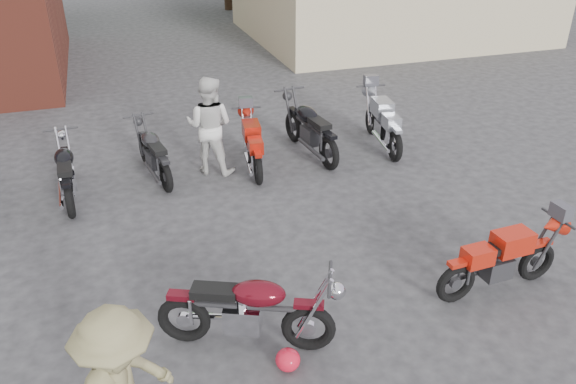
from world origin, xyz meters
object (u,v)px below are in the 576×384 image
object	(u,v)px
vintage_motorcycle	(248,306)
helmet	(288,360)
row_bike_5	(310,125)
person_light	(210,126)
row_bike_2	(66,169)
row_bike_6	(383,120)
row_bike_3	(153,150)
row_bike_4	(252,142)
sportbike	(503,257)

from	to	relation	value
vintage_motorcycle	helmet	bearing A→B (deg)	-34.36
helmet	row_bike_5	xyz separation A→B (m)	(2.30, 5.52, 0.49)
person_light	vintage_motorcycle	bearing A→B (deg)	114.02
row_bike_2	row_bike_6	distance (m)	6.27
row_bike_3	row_bike_5	xyz separation A→B (m)	(3.14, 0.07, 0.08)
person_light	row_bike_5	size ratio (longest dim) A/B	0.87
helmet	row_bike_4	xyz separation A→B (m)	(1.02, 5.23, 0.41)
person_light	row_bike_5	world-z (taller)	person_light
row_bike_3	helmet	bearing A→B (deg)	178.80
vintage_motorcycle	row_bike_6	world-z (taller)	row_bike_6
vintage_motorcycle	row_bike_5	world-z (taller)	row_bike_5
person_light	helmet	bearing A→B (deg)	117.91
helmet	row_bike_3	size ratio (longest dim) A/B	0.15
row_bike_4	row_bike_6	xyz separation A→B (m)	(2.88, 0.18, 0.05)
person_light	row_bike_2	distance (m)	2.64
sportbike	row_bike_2	distance (m)	7.17
helmet	row_bike_5	bearing A→B (deg)	67.40
person_light	row_bike_2	bearing A→B (deg)	36.41
helmet	row_bike_6	world-z (taller)	row_bike_6
row_bike_3	row_bike_6	size ratio (longest dim) A/B	0.91
row_bike_2	row_bike_3	xyz separation A→B (m)	(1.52, 0.39, -0.01)
sportbike	row_bike_3	bearing A→B (deg)	125.86
helmet	person_light	world-z (taller)	person_light
row_bike_3	sportbike	bearing A→B (deg)	-151.27
vintage_motorcycle	row_bike_4	xyz separation A→B (m)	(1.33, 4.73, -0.05)
sportbike	row_bike_6	bearing A→B (deg)	78.53
row_bike_2	row_bike_3	size ratio (longest dim) A/B	1.02
person_light	row_bike_2	xyz separation A→B (m)	(-2.60, -0.27, -0.38)
person_light	row_bike_3	xyz separation A→B (m)	(-1.07, 0.12, -0.40)
sportbike	person_light	xyz separation A→B (m)	(-2.91, 4.86, 0.41)
row_bike_3	person_light	bearing A→B (deg)	-106.15
vintage_motorcycle	row_bike_2	xyz separation A→B (m)	(-2.05, 4.57, -0.04)
row_bike_4	row_bike_5	size ratio (longest dim) A/B	0.86
row_bike_3	row_bike_6	bearing A→B (deg)	-100.43
sportbike	row_bike_4	xyz separation A→B (m)	(-2.13, 4.76, 0.01)
vintage_motorcycle	person_light	size ratio (longest dim) A/B	1.08
helmet	vintage_motorcycle	bearing A→B (deg)	121.58
vintage_motorcycle	row_bike_5	distance (m)	5.66
sportbike	row_bike_6	size ratio (longest dim) A/B	0.90
sportbike	person_light	size ratio (longest dim) A/B	0.98
person_light	row_bike_6	distance (m)	3.68
row_bike_6	row_bike_3	bearing A→B (deg)	97.34
vintage_motorcycle	row_bike_2	size ratio (longest dim) A/B	1.07
vintage_motorcycle	sportbike	bearing A→B (deg)	23.69
helmet	row_bike_4	distance (m)	5.35
helmet	row_bike_6	xyz separation A→B (m)	(3.90, 5.42, 0.46)
sportbike	helmet	xyz separation A→B (m)	(-3.15, -0.48, -0.40)
row_bike_3	row_bike_5	bearing A→B (deg)	-98.75
sportbike	person_light	bearing A→B (deg)	118.11
person_light	row_bike_5	distance (m)	2.10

